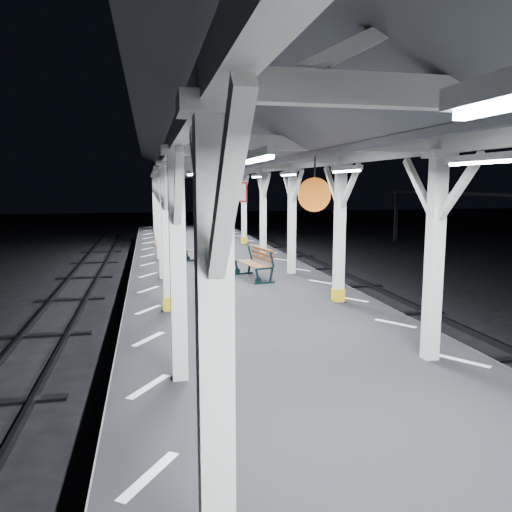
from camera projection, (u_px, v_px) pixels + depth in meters
name	position (u px, v px, depth m)	size (l,w,h in m)	color
ground	(278.00, 380.00, 9.74)	(120.00, 120.00, 0.00)	black
platform	(278.00, 356.00, 9.67)	(6.00, 50.00, 1.00)	black
hazard_stripes_left	(148.00, 339.00, 9.09)	(1.00, 48.00, 0.01)	silver
hazard_stripes_right	(395.00, 323.00, 10.11)	(1.00, 48.00, 0.01)	silver
track_left	(1.00, 400.00, 8.69)	(2.20, 60.00, 0.16)	#2D2D33
track_right	(502.00, 358.00, 10.77)	(2.20, 60.00, 0.16)	#2D2D33
canopy	(280.00, 142.00, 9.07)	(5.40, 49.00, 4.65)	silver
bench_mid	(256.00, 262.00, 14.85)	(0.93, 1.78, 0.92)	black
bench_far	(204.00, 251.00, 17.73)	(1.08, 1.61, 0.82)	black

